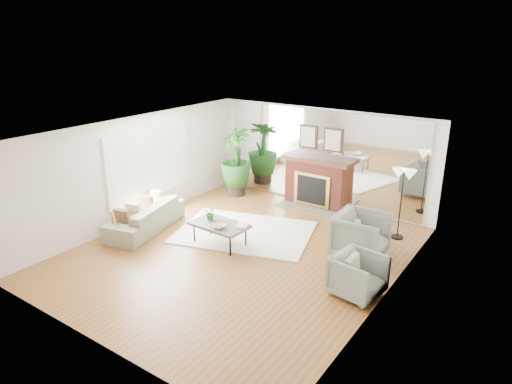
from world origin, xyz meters
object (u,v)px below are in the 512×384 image
Objects in this scene: fireplace at (315,181)px; armchair_front at (358,276)px; sofa at (146,217)px; armchair_back at (361,235)px; potted_ficus at (235,160)px; coffee_table at (219,225)px; side_table at (123,217)px; floor_lamp at (403,180)px.

fireplace reaches higher than armchair_front.
armchair_back is at bearing 94.99° from sofa.
fireplace is 2.51× the size of armchair_front.
potted_ficus is at bearing 161.45° from sofa.
armchair_back is at bearing -44.04° from fireplace.
coffee_table is at bearing 86.37° from sofa.
potted_ficus is at bearing 67.05° from armchair_front.
potted_ficus reaches higher than coffee_table.
sofa is (-2.45, -3.55, -0.35)m from fireplace.
fireplace reaches higher than coffee_table.
fireplace is 0.96× the size of sofa.
side_table is at bearing -36.82° from sofa.
potted_ficus is at bearing 68.27° from armchair_back.
side_table is 3.62m from potted_ficus.
fireplace reaches higher than sofa.
coffee_table is 2.24m from side_table.
coffee_table is 1.92m from sofa.
floor_lamp reaches higher than armchair_back.
coffee_table is 0.58× the size of sofa.
armchair_front is at bearing -52.68° from fireplace.
fireplace is at bearing 43.85° from armchair_back.
side_table is (-4.72, -2.02, -0.02)m from armchair_back.
potted_ficus is at bearing 120.88° from coffee_table.
armchair_back is 0.54× the size of potted_ficus.
floor_lamp reaches higher than sofa.
fireplace reaches higher than armchair_back.
fireplace is 2.06× the size of armchair_back.
armchair_back reaches higher than coffee_table.
fireplace is 3.54× the size of side_table.
potted_ficus is at bearing -167.67° from fireplace.
coffee_table is 0.79× the size of floor_lamp.
fireplace is 1.65× the size of coffee_table.
armchair_back is at bearing -19.62° from potted_ficus.
coffee_table is at bearing 94.85° from armchair_front.
floor_lamp is (0.35, 1.27, 0.89)m from armchair_back.
armchair_front is at bearing -31.39° from potted_ficus.
sofa is at bearing 67.11° from side_table.
floor_lamp is at bearing -3.15° from potted_ficus.
floor_lamp reaches higher than side_table.
side_table is at bearing -158.60° from coffee_table.
armchair_front is (2.60, -3.41, -0.29)m from fireplace.
armchair_front reaches higher than sofa.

